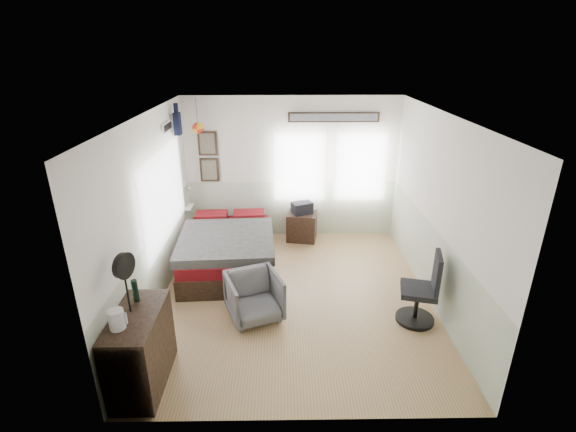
# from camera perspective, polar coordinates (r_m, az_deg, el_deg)

# --- Properties ---
(ground_plane) EXTENTS (4.00, 4.50, 0.01)m
(ground_plane) POSITION_cam_1_polar(r_m,az_deg,el_deg) (6.43, 0.96, -10.93)
(ground_plane) COLOR #9D7B49
(room_shell) EXTENTS (4.02, 4.52, 2.71)m
(room_shell) POSITION_cam_1_polar(r_m,az_deg,el_deg) (5.88, 0.25, 3.37)
(room_shell) COLOR white
(room_shell) RESTS_ON ground_plane
(wall_decor) EXTENTS (3.55, 1.32, 1.44)m
(wall_decor) POSITION_cam_1_polar(r_m,az_deg,el_deg) (7.52, -8.00, 11.24)
(wall_decor) COLOR #3B2818
(wall_decor) RESTS_ON room_shell
(bed) EXTENTS (1.60, 2.15, 0.66)m
(bed) POSITION_cam_1_polar(r_m,az_deg,el_deg) (7.12, -8.20, -4.58)
(bed) COLOR black
(bed) RESTS_ON ground_plane
(dresser) EXTENTS (0.48, 1.00, 0.90)m
(dresser) POSITION_cam_1_polar(r_m,az_deg,el_deg) (5.04, -19.49, -16.82)
(dresser) COLOR black
(dresser) RESTS_ON ground_plane
(armchair) EXTENTS (0.90, 0.91, 0.65)m
(armchair) POSITION_cam_1_polar(r_m,az_deg,el_deg) (5.85, -4.65, -10.95)
(armchair) COLOR #5C5C62
(armchair) RESTS_ON ground_plane
(nightstand) EXTENTS (0.61, 0.53, 0.55)m
(nightstand) POSITION_cam_1_polar(r_m,az_deg,el_deg) (8.07, 1.89, -1.42)
(nightstand) COLOR black
(nightstand) RESTS_ON ground_plane
(task_chair) EXTENTS (0.56, 0.56, 1.04)m
(task_chair) POSITION_cam_1_polar(r_m,az_deg,el_deg) (5.97, 17.91, -10.19)
(task_chair) COLOR black
(task_chair) RESTS_ON ground_plane
(kettle) EXTENTS (0.18, 0.16, 0.21)m
(kettle) POSITION_cam_1_polar(r_m,az_deg,el_deg) (4.59, -22.40, -12.95)
(kettle) COLOR silver
(kettle) RESTS_ON dresser
(bottle) EXTENTS (0.07, 0.07, 0.26)m
(bottle) POSITION_cam_1_polar(r_m,az_deg,el_deg) (4.94, -20.16, -9.56)
(bottle) COLOR black
(bottle) RESTS_ON dresser
(stand_fan) EXTENTS (0.15, 0.28, 0.70)m
(stand_fan) POSITION_cam_1_polar(r_m,az_deg,el_deg) (4.58, -21.52, -6.46)
(stand_fan) COLOR black
(stand_fan) RESTS_ON dresser
(black_bag) EXTENTS (0.44, 0.37, 0.22)m
(black_bag) POSITION_cam_1_polar(r_m,az_deg,el_deg) (7.92, 1.92, 1.11)
(black_bag) COLOR black
(black_bag) RESTS_ON nightstand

